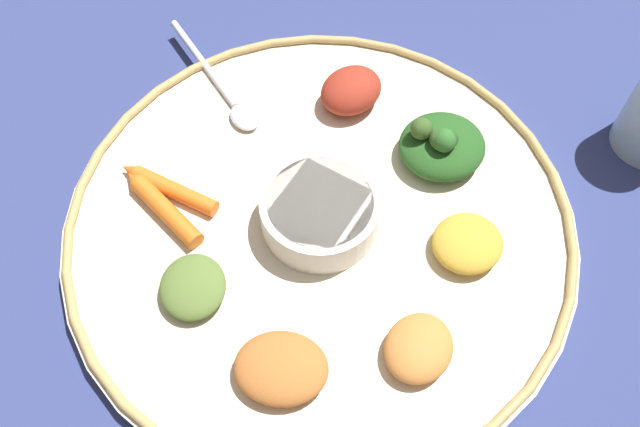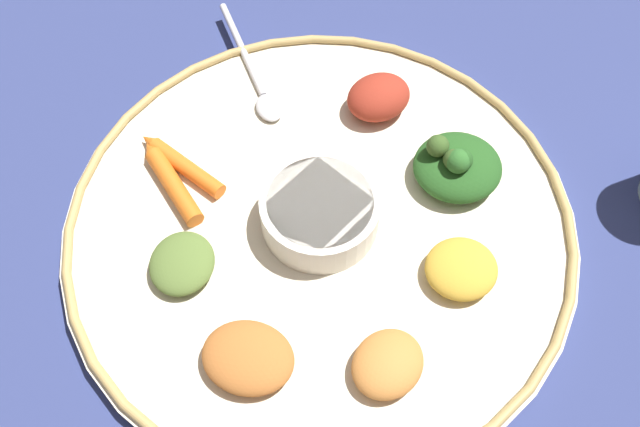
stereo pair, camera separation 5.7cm
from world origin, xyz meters
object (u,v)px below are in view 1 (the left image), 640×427
at_px(center_bowl, 320,211).
at_px(carrot_outer, 162,207).
at_px(carrot_near_spoon, 169,188).
at_px(greens_pile, 441,145).
at_px(spoon, 225,91).

distance_m(center_bowl, carrot_outer, 0.14).
bearing_deg(center_bowl, carrot_near_spoon, 40.94).
bearing_deg(carrot_near_spoon, greens_pile, -116.93).
distance_m(greens_pile, carrot_outer, 0.25).
bearing_deg(greens_pile, carrot_outer, 67.46).
relative_size(spoon, carrot_outer, 1.68).
xyz_separation_m(center_bowl, greens_pile, (-0.01, -0.13, -0.00)).
distance_m(center_bowl, spoon, 0.17).
bearing_deg(carrot_outer, greens_pile, -112.54).
relative_size(center_bowl, greens_pile, 1.05).
xyz_separation_m(center_bowl, spoon, (0.17, -0.01, -0.02)).
bearing_deg(greens_pile, center_bowl, 86.56).
height_order(greens_pile, carrot_outer, greens_pile).
bearing_deg(spoon, carrot_near_spoon, 124.39).
bearing_deg(center_bowl, carrot_outer, 49.50).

